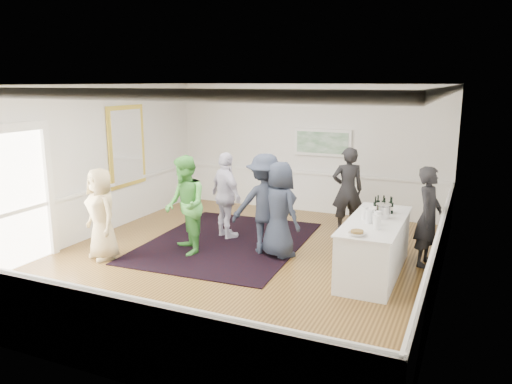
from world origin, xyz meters
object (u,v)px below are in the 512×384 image
at_px(guest_navy, 279,210).
at_px(ice_bucket, 383,212).
at_px(guest_dark_b, 347,190).
at_px(guest_tan, 102,214).
at_px(bartender, 428,217).
at_px(guest_dark_a, 265,204).
at_px(guest_lilac, 226,196).
at_px(guest_green, 185,205).
at_px(serving_table, 374,247).
at_px(nut_bowl, 357,233).

bearing_deg(guest_navy, ice_bucket, -151.17).
bearing_deg(guest_dark_b, guest_navy, 41.87).
bearing_deg(guest_tan, ice_bucket, 41.01).
height_order(bartender, guest_tan, bartender).
bearing_deg(ice_bucket, guest_dark_b, 118.33).
bearing_deg(guest_tan, guest_dark_a, 54.83).
relative_size(guest_lilac, guest_navy, 1.00).
bearing_deg(guest_green, serving_table, 52.85).
height_order(serving_table, guest_navy, guest_navy).
distance_m(serving_table, ice_bucket, 0.62).
xyz_separation_m(guest_dark_b, ice_bucket, (1.13, -2.09, 0.14)).
height_order(guest_dark_b, ice_bucket, guest_dark_b).
height_order(serving_table, ice_bucket, ice_bucket).
bearing_deg(guest_dark_b, guest_dark_a, 33.28).
xyz_separation_m(guest_lilac, guest_dark_b, (2.22, 1.45, 0.03)).
xyz_separation_m(guest_tan, guest_dark_b, (3.74, 3.52, 0.08)).
height_order(bartender, guest_lilac, guest_lilac).
bearing_deg(guest_navy, nut_bowl, 174.99).
bearing_deg(serving_table, guest_dark_a, 172.94).
bearing_deg(guest_dark_a, guest_lilac, -55.86).
bearing_deg(ice_bucket, guest_tan, -163.63).
xyz_separation_m(serving_table, nut_bowl, (-0.10, -0.99, 0.52)).
bearing_deg(serving_table, guest_navy, 174.46).
relative_size(guest_dark_a, nut_bowl, 7.13).
relative_size(guest_tan, guest_lilac, 0.94).
bearing_deg(guest_dark_b, ice_bucket, 90.77).
relative_size(guest_tan, guest_navy, 0.94).
relative_size(bartender, guest_lilac, 0.99).
bearing_deg(guest_navy, guest_tan, 55.14).
distance_m(guest_dark_b, ice_bucket, 2.38).
bearing_deg(guest_dark_a, guest_green, -4.85).
distance_m(serving_table, guest_dark_b, 2.52).
bearing_deg(guest_lilac, guest_dark_a, -172.13).
bearing_deg(nut_bowl, bartender, 64.50).
bearing_deg(guest_lilac, nut_bowl, -175.92).
distance_m(serving_table, guest_lilac, 3.38).
bearing_deg(guest_tan, bartender, 45.34).
relative_size(guest_lilac, guest_dark_a, 0.94).
relative_size(guest_dark_a, guest_navy, 1.06).
distance_m(guest_tan, guest_dark_b, 5.14).
distance_m(guest_lilac, guest_dark_b, 2.65).
xyz_separation_m(serving_table, guest_lilac, (-3.26, 0.80, 0.43)).
xyz_separation_m(ice_bucket, nut_bowl, (-0.19, -1.16, -0.08)).
height_order(serving_table, guest_lilac, guest_lilac).
distance_m(serving_table, guest_navy, 1.87).
distance_m(serving_table, guest_green, 3.57).
height_order(bartender, guest_green, guest_green).
distance_m(guest_tan, guest_navy, 3.29).
bearing_deg(nut_bowl, guest_green, 169.89).
relative_size(guest_navy, nut_bowl, 6.70).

